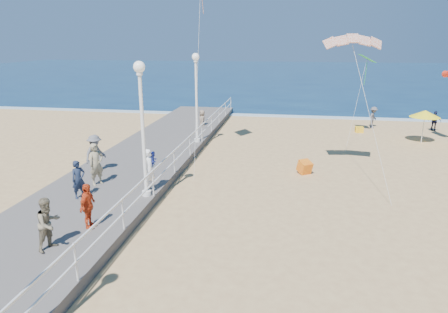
% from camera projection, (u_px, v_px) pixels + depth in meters
% --- Properties ---
extents(ground, '(160.00, 160.00, 0.00)m').
position_uv_depth(ground, '(279.00, 213.00, 15.44)').
color(ground, tan).
rests_on(ground, ground).
extents(ocean, '(160.00, 90.00, 0.05)m').
position_uv_depth(ocean, '(290.00, 74.00, 76.95)').
color(ocean, '#0C2849').
rests_on(ocean, ground).
extents(surf_line, '(160.00, 1.20, 0.04)m').
position_uv_depth(surf_line, '(287.00, 116.00, 34.83)').
color(surf_line, white).
rests_on(surf_line, ground).
extents(boardwalk, '(5.00, 44.00, 0.40)m').
position_uv_depth(boardwalk, '(98.00, 197.00, 16.57)').
color(boardwalk, '#635E5A').
rests_on(boardwalk, ground).
extents(railing, '(0.05, 42.00, 0.55)m').
position_uv_depth(railing, '(153.00, 176.00, 15.89)').
color(railing, white).
rests_on(railing, boardwalk).
extents(lamp_post_mid, '(0.44, 0.44, 5.32)m').
position_uv_depth(lamp_post_mid, '(142.00, 116.00, 15.26)').
color(lamp_post_mid, white).
rests_on(lamp_post_mid, boardwalk).
extents(lamp_post_far, '(0.44, 0.44, 5.32)m').
position_uv_depth(lamp_post_far, '(196.00, 89.00, 23.77)').
color(lamp_post_far, white).
rests_on(lamp_post_far, boardwalk).
extents(woman_holding_toddler, '(0.61, 0.75, 1.77)m').
position_uv_depth(woman_holding_toddler, '(150.00, 170.00, 16.51)').
color(woman_holding_toddler, white).
rests_on(woman_holding_toddler, boardwalk).
extents(toddler_held, '(0.41, 0.46, 0.79)m').
position_uv_depth(toddler_held, '(154.00, 161.00, 16.53)').
color(toddler_held, blue).
rests_on(toddler_held, boardwalk).
extents(spectator_0, '(0.62, 0.67, 1.54)m').
position_uv_depth(spectator_0, '(79.00, 179.00, 15.73)').
color(spectator_0, '#1A2439').
rests_on(spectator_0, boardwalk).
extents(spectator_1, '(0.83, 0.95, 1.64)m').
position_uv_depth(spectator_1, '(48.00, 224.00, 11.84)').
color(spectator_1, '#7C7055').
rests_on(spectator_1, boardwalk).
extents(spectator_2, '(1.03, 1.33, 1.81)m').
position_uv_depth(spectator_2, '(95.00, 154.00, 18.76)').
color(spectator_2, slate).
rests_on(spectator_2, boardwalk).
extents(spectator_3, '(0.39, 0.92, 1.56)m').
position_uv_depth(spectator_3, '(88.00, 206.00, 13.19)').
color(spectator_3, red).
rests_on(spectator_3, boardwalk).
extents(spectator_6, '(0.73, 0.80, 1.84)m').
position_uv_depth(spectator_6, '(96.00, 164.00, 17.15)').
color(spectator_6, gray).
rests_on(spectator_6, boardwalk).
extents(beach_walker_a, '(1.01, 1.21, 1.62)m').
position_uv_depth(beach_walker_a, '(373.00, 117.00, 30.15)').
color(beach_walker_a, '#525156').
rests_on(beach_walker_a, ground).
extents(beach_walker_b, '(0.92, 0.74, 1.46)m').
position_uv_depth(beach_walker_b, '(435.00, 121.00, 29.26)').
color(beach_walker_b, '#181835').
rests_on(beach_walker_b, ground).
extents(beach_walker_c, '(0.74, 0.88, 1.53)m').
position_uv_depth(beach_walker_c, '(202.00, 120.00, 29.28)').
color(beach_walker_c, '#836F5A').
rests_on(beach_walker_c, ground).
extents(box_kite, '(0.85, 0.90, 0.74)m').
position_uv_depth(box_kite, '(305.00, 168.00, 19.91)').
color(box_kite, '#EF3C0E').
rests_on(box_kite, ground).
extents(beach_umbrella, '(1.90, 1.90, 2.14)m').
position_uv_depth(beach_umbrella, '(425.00, 114.00, 25.47)').
color(beach_umbrella, white).
rests_on(beach_umbrella, ground).
extents(beach_chair_left, '(0.55, 0.55, 0.40)m').
position_uv_depth(beach_chair_left, '(359.00, 129.00, 28.92)').
color(beach_chair_left, yellow).
rests_on(beach_chair_left, ground).
extents(kite_parafoil, '(2.58, 0.94, 0.65)m').
position_uv_depth(kite_parafoil, '(353.00, 38.00, 17.80)').
color(kite_parafoil, '#CA4617').
extents(kite_diamond_green, '(1.05, 1.15, 0.52)m').
position_uv_depth(kite_diamond_green, '(367.00, 58.00, 26.01)').
color(kite_diamond_green, green).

